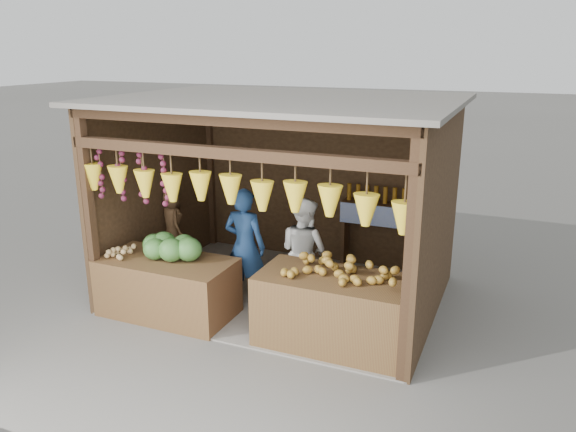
{
  "coord_description": "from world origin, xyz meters",
  "views": [
    {
      "loc": [
        2.81,
        -6.49,
        3.25
      ],
      "look_at": [
        0.11,
        -0.1,
        1.16
      ],
      "focal_mm": 35.0,
      "sensor_mm": 36.0,
      "label": 1
    }
  ],
  "objects_px": {
    "counter_right": "(334,311)",
    "man_standing": "(245,246)",
    "counter_left": "(168,287)",
    "vendor_seated": "(172,222)",
    "woman_standing": "(304,251)"
  },
  "relations": [
    {
      "from": "man_standing",
      "to": "vendor_seated",
      "type": "xyz_separation_m",
      "value": [
        -1.45,
        0.49,
        0.02
      ]
    },
    {
      "from": "counter_right",
      "to": "man_standing",
      "type": "height_order",
      "value": "man_standing"
    },
    {
      "from": "counter_left",
      "to": "counter_right",
      "type": "bearing_deg",
      "value": 1.94
    },
    {
      "from": "man_standing",
      "to": "woman_standing",
      "type": "height_order",
      "value": "man_standing"
    },
    {
      "from": "man_standing",
      "to": "counter_left",
      "type": "bearing_deg",
      "value": 43.43
    },
    {
      "from": "counter_left",
      "to": "woman_standing",
      "type": "relative_size",
      "value": 1.17
    },
    {
      "from": "counter_left",
      "to": "vendor_seated",
      "type": "xyz_separation_m",
      "value": [
        -0.72,
        1.21,
        0.42
      ]
    },
    {
      "from": "vendor_seated",
      "to": "counter_left",
      "type": "bearing_deg",
      "value": 159.4
    },
    {
      "from": "counter_left",
      "to": "woman_standing",
      "type": "xyz_separation_m",
      "value": [
        1.44,
        1.0,
        0.35
      ]
    },
    {
      "from": "counter_right",
      "to": "man_standing",
      "type": "relative_size",
      "value": 1.1
    },
    {
      "from": "vendor_seated",
      "to": "man_standing",
      "type": "bearing_deg",
      "value": -160.32
    },
    {
      "from": "woman_standing",
      "to": "vendor_seated",
      "type": "height_order",
      "value": "woman_standing"
    },
    {
      "from": "counter_left",
      "to": "man_standing",
      "type": "height_order",
      "value": "man_standing"
    },
    {
      "from": "counter_right",
      "to": "vendor_seated",
      "type": "height_order",
      "value": "vendor_seated"
    },
    {
      "from": "counter_right",
      "to": "man_standing",
      "type": "distance_m",
      "value": 1.61
    }
  ]
}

